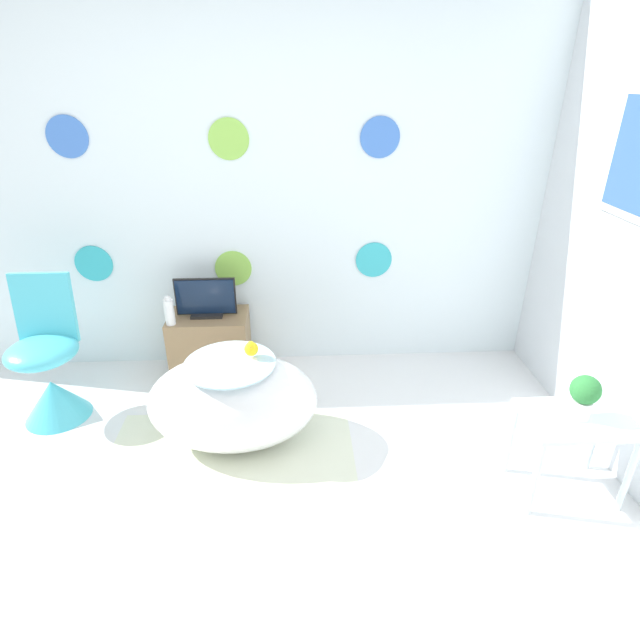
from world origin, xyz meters
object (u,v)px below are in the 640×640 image
(bathtub, at_px, (233,401))
(vase, at_px, (169,312))
(tv, at_px, (206,300))
(potted_plant_left, at_px, (584,395))
(chair, at_px, (50,376))

(bathtub, bearing_deg, vase, 126.11)
(bathtub, distance_m, vase, 0.80)
(tv, relative_size, potted_plant_left, 1.79)
(vase, bearing_deg, tv, 28.85)
(chair, distance_m, vase, 0.78)
(chair, bearing_deg, bathtub, -14.75)
(bathtub, height_order, vase, vase)
(chair, xyz_separation_m, vase, (0.67, 0.32, 0.25))
(bathtub, bearing_deg, tv, 107.56)
(chair, relative_size, potted_plant_left, 3.95)
(chair, distance_m, tv, 1.02)
(bathtub, bearing_deg, chair, 165.25)
(bathtub, height_order, chair, chair)
(bathtub, relative_size, vase, 4.84)
(bathtub, xyz_separation_m, vase, (-0.45, 0.61, 0.27))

